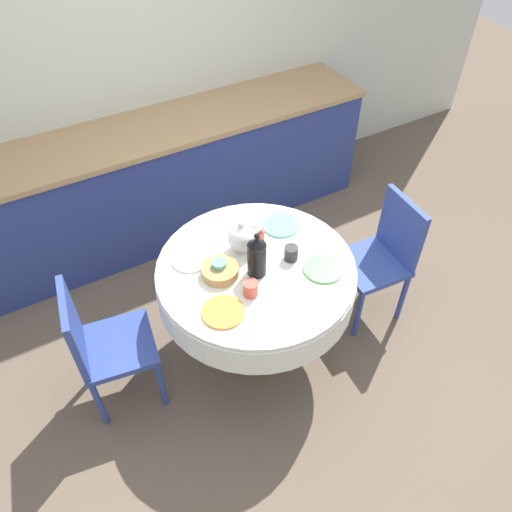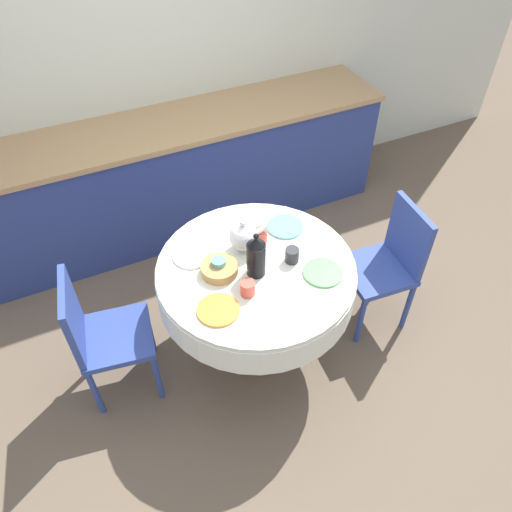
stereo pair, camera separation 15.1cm
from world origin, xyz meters
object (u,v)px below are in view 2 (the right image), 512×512
object	(u,v)px
chair_left	(388,261)
teapot	(244,237)
coffee_carafe	(256,256)
chair_right	(100,333)

from	to	relation	value
chair_left	teapot	bearing A→B (deg)	80.45
coffee_carafe	chair_left	bearing A→B (deg)	-1.84
chair_right	teapot	world-z (taller)	teapot
chair_left	coffee_carafe	distance (m)	1.00
chair_right	coffee_carafe	world-z (taller)	coffee_carafe
teapot	chair_left	bearing A→B (deg)	-14.19
chair_left	teapot	size ratio (longest dim) A/B	3.99
chair_right	teapot	xyz separation A→B (m)	(0.89, 0.02, 0.37)
chair_right	teapot	size ratio (longest dim) A/B	3.99
chair_right	coffee_carafe	size ratio (longest dim) A/B	3.16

